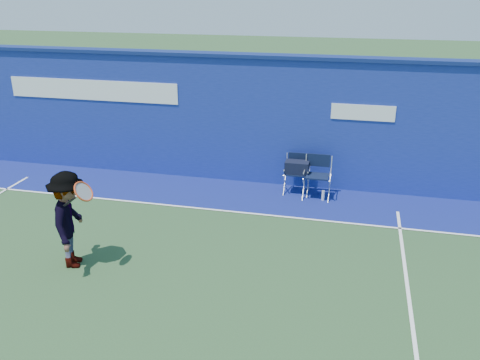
% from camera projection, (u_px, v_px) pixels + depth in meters
% --- Properties ---
extents(ground, '(80.00, 80.00, 0.00)m').
position_uv_depth(ground, '(123.00, 287.00, 8.23)').
color(ground, '#294826').
rests_on(ground, ground).
extents(stadium_wall, '(24.00, 0.50, 3.08)m').
position_uv_depth(stadium_wall, '(210.00, 116.00, 12.37)').
color(stadium_wall, navy).
rests_on(stadium_wall, ground).
extents(out_of_bounds_strip, '(24.00, 1.80, 0.01)m').
position_uv_depth(out_of_bounds_strip, '(199.00, 192.00, 11.94)').
color(out_of_bounds_strip, navy).
rests_on(out_of_bounds_strip, ground).
extents(court_lines, '(24.00, 12.00, 0.01)m').
position_uv_depth(court_lines, '(138.00, 268.00, 8.77)').
color(court_lines, white).
rests_on(court_lines, out_of_bounds_strip).
extents(directors_chair_left, '(0.54, 0.49, 0.91)m').
position_uv_depth(directors_chair_left, '(297.00, 178.00, 11.76)').
color(directors_chair_left, silver).
rests_on(directors_chair_left, ground).
extents(directors_chair_right, '(0.58, 0.52, 0.97)m').
position_uv_depth(directors_chair_right, '(317.00, 185.00, 11.54)').
color(directors_chair_right, silver).
rests_on(directors_chair_right, ground).
extents(water_bottle, '(0.07, 0.07, 0.24)m').
position_uv_depth(water_bottle, '(323.00, 195.00, 11.44)').
color(water_bottle, silver).
rests_on(water_bottle, ground).
extents(tennis_player, '(1.02, 1.25, 1.72)m').
position_uv_depth(tennis_player, '(70.00, 220.00, 8.60)').
color(tennis_player, '#EA4738').
rests_on(tennis_player, ground).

